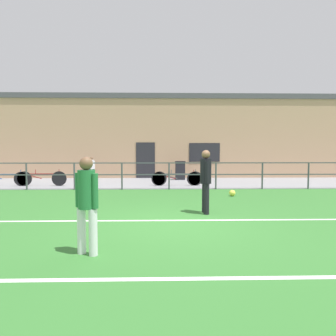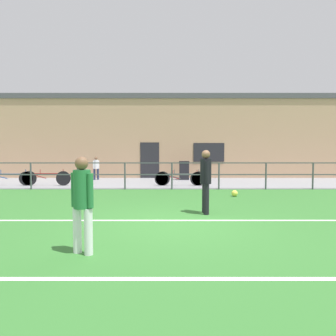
% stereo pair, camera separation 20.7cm
% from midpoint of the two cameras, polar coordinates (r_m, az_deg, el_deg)
% --- Properties ---
extents(ground, '(60.00, 44.00, 0.04)m').
position_cam_midpoint_polar(ground, '(7.21, 1.91, -10.42)').
color(ground, '#33702D').
extents(field_line_touchline, '(36.00, 0.11, 0.00)m').
position_cam_midpoint_polar(field_line_touchline, '(7.50, 1.82, -9.69)').
color(field_line_touchline, white).
rests_on(field_line_touchline, ground).
extents(field_line_hash, '(36.00, 0.11, 0.00)m').
position_cam_midpoint_polar(field_line_hash, '(4.33, 3.53, -19.85)').
color(field_line_hash, white).
rests_on(field_line_hash, ground).
extents(pavement_strip, '(48.00, 5.00, 0.02)m').
position_cam_midpoint_polar(pavement_strip, '(15.59, 0.71, -2.74)').
color(pavement_strip, gray).
rests_on(pavement_strip, ground).
extents(perimeter_fence, '(36.07, 0.07, 1.15)m').
position_cam_midpoint_polar(perimeter_fence, '(13.03, 0.91, -0.73)').
color(perimeter_fence, '#474C51').
rests_on(perimeter_fence, ground).
extents(clubhouse_facade, '(28.00, 2.56, 4.95)m').
position_cam_midpoint_polar(clubhouse_facade, '(19.21, 0.53, 5.84)').
color(clubhouse_facade, tan).
rests_on(clubhouse_facade, ground).
extents(player_goalkeeper, '(0.30, 0.46, 1.69)m').
position_cam_midpoint_polar(player_goalkeeper, '(8.20, 7.45, -1.79)').
color(player_goalkeeper, black).
rests_on(player_goalkeeper, ground).
extents(player_striker, '(0.40, 0.28, 1.60)m').
position_cam_midpoint_polar(player_striker, '(5.18, -14.82, -5.60)').
color(player_striker, white).
rests_on(player_striker, ground).
extents(soccer_ball_match, '(0.23, 0.23, 0.23)m').
position_cam_midpoint_polar(soccer_ball_match, '(11.45, 12.49, -4.59)').
color(soccer_ball_match, '#E5E04C').
rests_on(soccer_ball_match, ground).
extents(spectator_child, '(0.33, 0.22, 1.27)m').
position_cam_midpoint_polar(spectator_child, '(17.35, -13.16, 0.24)').
color(spectator_child, '#232D4C').
rests_on(spectator_child, pavement_strip).
extents(bicycle_parked_0, '(2.26, 0.04, 0.77)m').
position_cam_midpoint_polar(bicycle_parked_0, '(15.30, -21.61, -1.75)').
color(bicycle_parked_0, black).
rests_on(bicycle_parked_0, pavement_strip).
extents(bicycle_parked_1, '(2.37, 0.04, 0.75)m').
position_cam_midpoint_polar(bicycle_parked_1, '(16.05, -27.63, -1.71)').
color(bicycle_parked_1, black).
rests_on(bicycle_parked_1, pavement_strip).
extents(bicycle_parked_3, '(2.33, 0.04, 0.75)m').
position_cam_midpoint_polar(bicycle_parked_3, '(14.27, 2.49, -1.90)').
color(bicycle_parked_3, black).
rests_on(bicycle_parked_3, pavement_strip).
extents(bicycle_parked_4, '(2.28, 0.04, 0.73)m').
position_cam_midpoint_polar(bicycle_parked_4, '(14.27, 2.20, -1.96)').
color(bicycle_parked_4, black).
rests_on(bicycle_parked_4, pavement_strip).
extents(trash_bin_0, '(0.55, 0.47, 1.03)m').
position_cam_midpoint_polar(trash_bin_0, '(17.04, 3.08, -0.43)').
color(trash_bin_0, black).
rests_on(trash_bin_0, pavement_strip).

